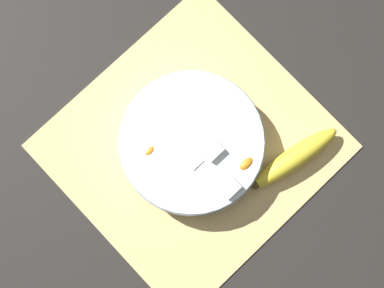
{
  "coord_description": "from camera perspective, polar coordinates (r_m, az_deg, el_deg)",
  "views": [
    {
      "loc": [
        0.09,
        0.1,
        0.96
      ],
      "look_at": [
        0.0,
        0.0,
        0.03
      ],
      "focal_mm": 50.0,
      "sensor_mm": 36.0,
      "label": 1
    }
  ],
  "objects": [
    {
      "name": "ground_plane",
      "position": [
        0.97,
        0.0,
        -0.23
      ],
      "size": [
        6.0,
        6.0,
        0.0
      ],
      "primitive_type": "plane",
      "color": "black"
    },
    {
      "name": "whole_banana",
      "position": [
        0.96,
        10.85,
        -1.5
      ],
      "size": [
        0.18,
        0.07,
        0.04
      ],
      "color": "yellow",
      "rests_on": "bamboo_mat_center"
    },
    {
      "name": "bamboo_mat_center",
      "position": [
        0.97,
        0.0,
        -0.21
      ],
      "size": [
        0.45,
        0.43,
        0.01
      ],
      "color": "#D6B775",
      "rests_on": "ground_plane"
    },
    {
      "name": "fruit_salad_bowl",
      "position": [
        0.93,
        0.01,
        0.09
      ],
      "size": [
        0.25,
        0.25,
        0.07
      ],
      "color": "silver",
      "rests_on": "bamboo_mat_center"
    }
  ]
}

